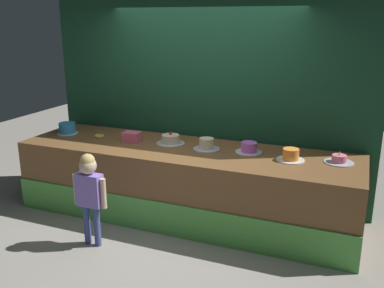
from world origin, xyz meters
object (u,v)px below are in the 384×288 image
(pink_box, at_px, (132,137))
(donut, at_px, (99,136))
(cake_far_right, at_px, (339,160))
(child_figure, at_px, (89,187))
(cake_center_right, at_px, (249,148))
(cake_center_left, at_px, (207,145))
(cake_left, at_px, (170,140))
(cake_far_left, at_px, (67,128))
(cake_right, at_px, (291,155))

(pink_box, distance_m, donut, 0.50)
(cake_far_right, bearing_deg, child_figure, -153.42)
(cake_center_right, bearing_deg, cake_center_left, -172.21)
(cake_center_left, distance_m, cake_far_right, 1.50)
(cake_left, distance_m, cake_center_left, 0.50)
(cake_center_left, relative_size, cake_center_right, 1.01)
(cake_far_left, xyz_separation_m, cake_center_right, (2.49, 0.10, -0.02))
(cake_left, distance_m, cake_center_right, 1.00)
(cake_center_left, distance_m, cake_right, 1.00)
(cake_center_left, height_order, cake_right, cake_center_left)
(child_figure, distance_m, cake_far_right, 2.68)
(cake_center_right, distance_m, cake_right, 0.51)
(cake_far_right, bearing_deg, cake_right, -167.14)
(cake_far_left, distance_m, cake_center_right, 2.50)
(donut, xyz_separation_m, cake_far_left, (-0.50, -0.01, 0.06))
(donut, bearing_deg, cake_center_right, 2.43)
(cake_center_right, height_order, cake_far_right, cake_far_right)
(donut, relative_size, cake_left, 0.36)
(child_figure, xyz_separation_m, cake_center_right, (1.39, 1.19, 0.25))
(cake_center_right, bearing_deg, cake_left, -179.33)
(child_figure, xyz_separation_m, cake_center_left, (0.89, 1.12, 0.26))
(cake_far_left, height_order, cake_center_right, cake_far_left)
(pink_box, bearing_deg, donut, 178.27)
(child_figure, xyz_separation_m, pink_box, (-0.11, 1.09, 0.26))
(cake_left, bearing_deg, pink_box, -169.99)
(pink_box, height_order, cake_center_left, cake_center_left)
(cake_far_left, relative_size, cake_right, 0.90)
(cake_left, xyz_separation_m, cake_center_left, (0.50, -0.06, 0.01))
(donut, distance_m, cake_left, 1.00)
(pink_box, relative_size, cake_center_right, 0.68)
(donut, xyz_separation_m, cake_far_right, (2.99, 0.09, 0.02))
(pink_box, bearing_deg, child_figure, -84.45)
(donut, relative_size, cake_center_left, 0.40)
(cake_center_left, bearing_deg, cake_left, 173.53)
(cake_center_left, bearing_deg, pink_box, -178.20)
(cake_left, xyz_separation_m, cake_center_right, (1.00, 0.01, 0.00))
(child_figure, relative_size, cake_center_left, 3.26)
(donut, height_order, cake_left, cake_left)
(pink_box, relative_size, cake_far_left, 0.76)
(donut, height_order, cake_center_left, cake_center_left)
(pink_box, bearing_deg, cake_center_left, 1.80)
(donut, height_order, cake_far_right, cake_far_right)
(cake_far_left, xyz_separation_m, cake_right, (2.99, -0.01, -0.01))
(cake_left, bearing_deg, cake_center_left, -6.47)
(cake_far_right, bearing_deg, cake_center_right, -179.76)
(donut, xyz_separation_m, cake_right, (2.49, -0.03, 0.04))
(cake_center_left, bearing_deg, cake_far_right, 2.77)
(cake_center_left, relative_size, cake_right, 1.03)
(child_figure, relative_size, cake_far_left, 3.73)
(child_figure, distance_m, cake_left, 1.27)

